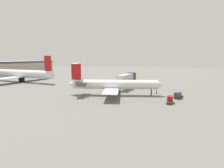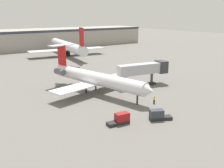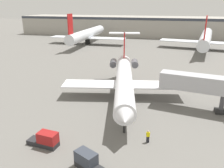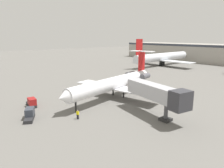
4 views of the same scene
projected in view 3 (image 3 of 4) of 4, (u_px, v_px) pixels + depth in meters
The scene contains 9 objects.
ground_plane at pixel (145, 97), 43.20m from camera, with size 400.00×400.00×0.10m, color #66635E.
regional_jet at pixel (124, 78), 42.12m from camera, with size 23.15×31.69×10.52m.
jet_bridge at pixel (211, 85), 36.38m from camera, with size 14.41×5.24×6.12m.
ground_crew_marshaller at pixel (148, 136), 28.89m from camera, with size 0.47×0.41×1.69m.
baggage_tug_lead at pixel (46, 140), 28.17m from camera, with size 4.13×1.83×1.90m.
baggage_tug_trailing at pixel (88, 162), 24.23m from camera, with size 4.20×3.05×1.90m.
terminal_building at pixel (166, 27), 121.69m from camera, with size 158.41×21.89×10.09m.
parked_airliner_west_end at pixel (87, 34), 98.24m from camera, with size 32.85×39.04×13.36m.
parked_airliner_west_mid at pixel (206, 38), 86.60m from camera, with size 34.39×40.46×13.32m.
Camera 3 is at (4.11, -40.19, 16.64)m, focal length 36.84 mm.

